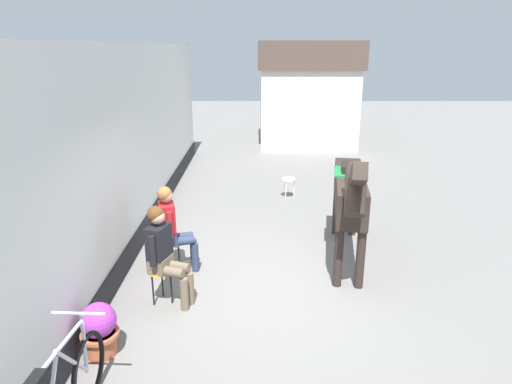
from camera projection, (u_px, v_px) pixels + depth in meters
name	position (u px, v px, depth m)	size (l,w,h in m)	color
ground_plane	(275.00, 213.00, 9.43)	(40.00, 40.00, 0.00)	slate
pub_facade_wall	(129.00, 159.00, 7.54)	(0.34, 14.00, 3.40)	white
distant_cottage	(310.00, 93.00, 15.36)	(3.40, 2.60, 3.50)	silver
seated_visitor_near	(166.00, 250.00, 5.92)	(0.61, 0.49, 1.39)	gold
seated_visitor_far	(174.00, 225.00, 6.76)	(0.61, 0.48, 1.39)	gold
saddled_horse_center	(352.00, 193.00, 6.99)	(0.77, 2.98, 2.06)	#2D231E
flower_planter_near	(101.00, 328.00, 5.02)	(0.43, 0.43, 0.64)	#A85638
spare_stool_white	(290.00, 181.00, 10.25)	(0.32, 0.32, 0.46)	white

